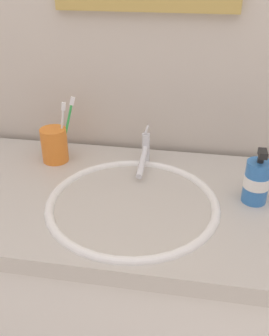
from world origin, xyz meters
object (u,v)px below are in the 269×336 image
Objects in this scene: faucet at (144,153)px; toothbrush_green at (67,125)px; toothbrush_white at (62,127)px; soap_dispenser at (257,181)px; toothbrush_cup at (54,145)px.

faucet is 0.87× the size of toothbrush_green.
soap_dispenser is at bearing -13.80° from toothbrush_white.
soap_dispenser is (0.31, -0.14, 0.02)m from faucet.
toothbrush_white is 0.02m from toothbrush_green.
toothbrush_green is (0.04, 0.01, 0.06)m from toothbrush_cup.
faucet is 0.26m from toothbrush_white.
toothbrush_cup is 0.60m from soap_dispenser.
faucet is 0.34m from soap_dispenser.
toothbrush_white is at bearing 26.59° from toothbrush_cup.
soap_dispenser is at bearing -12.07° from toothbrush_cup.
toothbrush_white is 1.18× the size of soap_dispenser.
toothbrush_green is 0.56m from soap_dispenser.
toothbrush_cup is 0.08m from toothbrush_green.
faucet is at bearing -0.19° from toothbrush_white.
toothbrush_cup is at bearing -153.41° from toothbrush_white.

